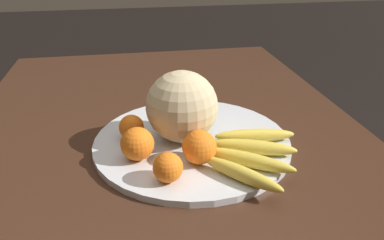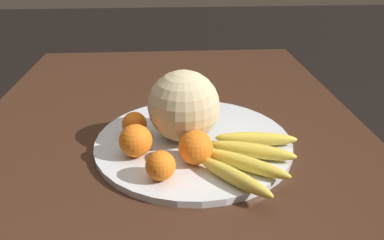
% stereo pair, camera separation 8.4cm
% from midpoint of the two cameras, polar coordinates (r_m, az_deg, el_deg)
% --- Properties ---
extents(kitchen_table, '(1.53, 1.00, 0.71)m').
position_cam_midpoint_polar(kitchen_table, '(0.93, -6.08, -8.10)').
color(kitchen_table, '#3D2316').
rests_on(kitchen_table, ground_plane).
extents(fruit_bowl, '(0.45, 0.45, 0.02)m').
position_cam_midpoint_polar(fruit_bowl, '(0.87, -2.78, -3.43)').
color(fruit_bowl, silver).
rests_on(fruit_bowl, kitchen_table).
extents(melon, '(0.16, 0.16, 0.16)m').
position_cam_midpoint_polar(melon, '(0.84, -4.44, 2.01)').
color(melon, beige).
rests_on(melon, fruit_bowl).
extents(banana_bunch, '(0.24, 0.24, 0.03)m').
position_cam_midpoint_polar(banana_bunch, '(0.79, 5.75, -5.03)').
color(banana_bunch, brown).
rests_on(banana_bunch, fruit_bowl).
extents(orange_front_left, '(0.07, 0.07, 0.07)m').
position_cam_midpoint_polar(orange_front_left, '(0.79, -11.37, -3.66)').
color(orange_front_left, orange).
rests_on(orange_front_left, fruit_bowl).
extents(orange_front_right, '(0.07, 0.07, 0.07)m').
position_cam_midpoint_polar(orange_front_right, '(0.76, -2.03, -4.24)').
color(orange_front_right, orange).
rests_on(orange_front_right, fruit_bowl).
extents(orange_mid_center, '(0.06, 0.06, 0.06)m').
position_cam_midpoint_polar(orange_mid_center, '(0.72, -7.08, -7.28)').
color(orange_mid_center, orange).
rests_on(orange_mid_center, fruit_bowl).
extents(orange_back_left, '(0.06, 0.06, 0.06)m').
position_cam_midpoint_polar(orange_back_left, '(0.87, -11.94, -1.15)').
color(orange_back_left, orange).
rests_on(orange_back_left, fruit_bowl).
extents(produce_tag, '(0.07, 0.06, 0.00)m').
position_cam_midpoint_polar(produce_tag, '(0.84, -2.79, -3.91)').
color(produce_tag, white).
rests_on(produce_tag, fruit_bowl).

